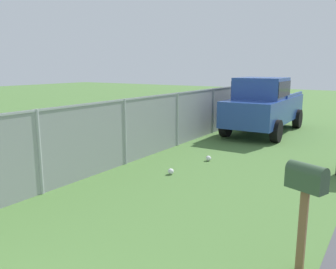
{
  "coord_description": "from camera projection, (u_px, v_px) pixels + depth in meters",
  "views": [
    {
      "loc": [
        0.13,
        -2.23,
        2.48
      ],
      "look_at": [
        5.46,
        1.26,
        1.22
      ],
      "focal_mm": 36.79,
      "sensor_mm": 36.0,
      "label": 1
    }
  ],
  "objects": [
    {
      "name": "mailbox",
      "position": [
        306.0,
        187.0,
        4.05
      ],
      "size": [
        0.35,
        0.5,
        1.37
      ],
      "rotation": [
        0.0,
        0.0,
        -0.37
      ],
      "color": "brown",
      "rests_on": "ground"
    },
    {
      "name": "pickup_truck",
      "position": [
        264.0,
        104.0,
        12.94
      ],
      "size": [
        4.95,
        2.14,
        2.09
      ],
      "rotation": [
        0.0,
        0.0,
        3.16
      ],
      "color": "#284793",
      "rests_on": "ground"
    },
    {
      "name": "fence_section",
      "position": [
        154.0,
        122.0,
        9.8
      ],
      "size": [
        17.94,
        0.07,
        1.69
      ],
      "color": "#9EA3A8",
      "rests_on": "ground"
    },
    {
      "name": "litter_bag_by_mailbox",
      "position": [
        208.0,
        158.0,
        9.19
      ],
      "size": [
        0.14,
        0.14,
        0.14
      ],
      "primitive_type": "sphere",
      "color": "silver",
      "rests_on": "ground"
    },
    {
      "name": "litter_bag_far_scatter",
      "position": [
        171.0,
        171.0,
        8.04
      ],
      "size": [
        0.14,
        0.14,
        0.14
      ],
      "primitive_type": "sphere",
      "color": "silver",
      "rests_on": "ground"
    }
  ]
}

